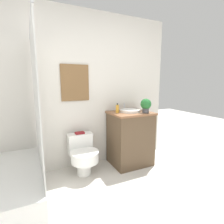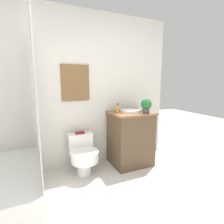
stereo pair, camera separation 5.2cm
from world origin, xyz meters
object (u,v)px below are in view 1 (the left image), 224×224
object	(u,v)px
potted_plant	(146,105)
book_on_tank	(80,133)
sink	(130,111)
soap_bottle	(117,109)
toilet	(83,154)

from	to	relation	value
potted_plant	book_on_tank	bearing A→B (deg)	161.65
sink	soap_bottle	bearing A→B (deg)	176.08
toilet	soap_bottle	distance (m)	0.89
potted_plant	soap_bottle	bearing A→B (deg)	154.04
toilet	potted_plant	xyz separation A→B (m)	(1.01, -0.18, 0.72)
sink	book_on_tank	bearing A→B (deg)	169.72
toilet	sink	size ratio (longest dim) A/B	1.56
potted_plant	toilet	bearing A→B (deg)	169.66
book_on_tank	toilet	bearing A→B (deg)	-90.00
sink	potted_plant	bearing A→B (deg)	-45.22
book_on_tank	soap_bottle	bearing A→B (deg)	-12.65
soap_bottle	toilet	bearing A→B (deg)	-178.43
soap_bottle	potted_plant	bearing A→B (deg)	-25.96
sink	book_on_tank	world-z (taller)	sink
toilet	book_on_tank	size ratio (longest dim) A/B	4.21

